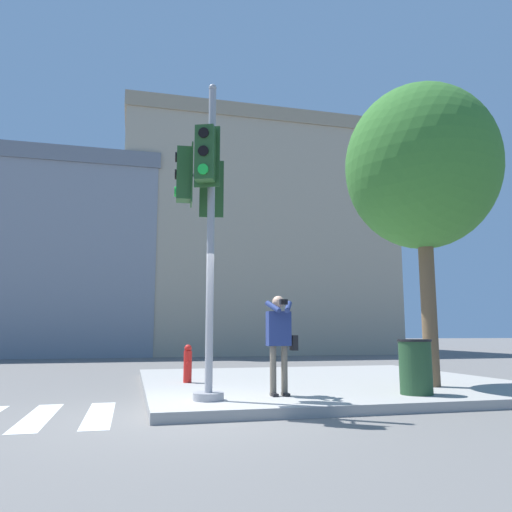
{
  "coord_description": "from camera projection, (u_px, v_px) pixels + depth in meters",
  "views": [
    {
      "loc": [
        -0.79,
        -7.49,
        1.23
      ],
      "look_at": [
        1.26,
        0.76,
        2.52
      ],
      "focal_mm": 35.0,
      "sensor_mm": 36.0,
      "label": 1
    }
  ],
  "objects": [
    {
      "name": "ground_plane",
      "position": [
        184.0,
        418.0,
        7.19
      ],
      "size": [
        160.0,
        160.0,
        0.0
      ],
      "primitive_type": "plane",
      "color": "slate"
    },
    {
      "name": "person_photographer",
      "position": [
        280.0,
        335.0,
        8.57
      ],
      "size": [
        0.58,
        0.54,
        1.69
      ],
      "color": "black",
      "rests_on": "sidewalk_corner"
    },
    {
      "name": "street_tree",
      "position": [
        421.0,
        168.0,
        10.5
      ],
      "size": [
        3.17,
        3.17,
        6.26
      ],
      "color": "brown",
      "rests_on": "sidewalk_corner"
    },
    {
      "name": "building_right",
      "position": [
        247.0,
        244.0,
        31.92
      ],
      "size": [
        15.55,
        11.48,
        13.57
      ],
      "color": "tan",
      "rests_on": "ground_plane"
    },
    {
      "name": "sidewalk_corner",
      "position": [
        322.0,
        383.0,
        11.4
      ],
      "size": [
        8.0,
        8.0,
        0.16
      ],
      "color": "#9E9B96",
      "rests_on": "ground_plane"
    },
    {
      "name": "traffic_signal_pole",
      "position": [
        204.0,
        204.0,
        8.31
      ],
      "size": [
        0.88,
        1.22,
        5.32
      ],
      "color": "#939399",
      "rests_on": "sidewalk_corner"
    },
    {
      "name": "fire_hydrant",
      "position": [
        188.0,
        364.0,
        10.65
      ],
      "size": [
        0.18,
        0.24,
        0.8
      ],
      "color": "red",
      "rests_on": "sidewalk_corner"
    },
    {
      "name": "trash_bin",
      "position": [
        415.0,
        367.0,
        8.65
      ],
      "size": [
        0.58,
        0.58,
        0.94
      ],
      "color": "#234728",
      "rests_on": "sidewalk_corner"
    }
  ]
}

